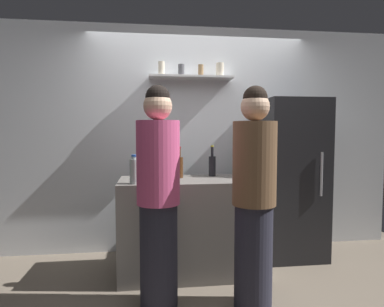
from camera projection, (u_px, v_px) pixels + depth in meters
name	position (u px, v px, depth m)	size (l,w,h in m)	color
ground_plane	(218.00, 298.00, 2.77)	(5.28, 5.28, 0.00)	#726656
back_wall_assembly	(197.00, 139.00, 3.92)	(4.80, 0.32, 2.60)	white
refrigerator	(291.00, 178.00, 3.68)	(0.65, 0.66, 1.75)	black
counter	(192.00, 226.00, 3.25)	(1.40, 0.64, 0.93)	#66605B
baking_pan	(156.00, 177.00, 3.18)	(0.34, 0.24, 0.05)	gray
utensil_holder	(240.00, 172.00, 3.31)	(0.12, 0.12, 0.22)	#B2B2B7
wine_bottle_amber_glass	(179.00, 166.00, 3.30)	(0.08, 0.08, 0.31)	#472814
wine_bottle_dark_glass	(212.00, 165.00, 3.43)	(0.07, 0.07, 0.32)	black
wine_bottle_pale_glass	(249.00, 166.00, 3.40)	(0.07, 0.07, 0.30)	#B2BFB2
wine_bottle_green_glass	(177.00, 166.00, 3.44)	(0.06, 0.06, 0.29)	#19471E
water_bottle_plastic	(135.00, 171.00, 2.92)	(0.09, 0.09, 0.26)	silver
person_brown_jacket	(254.00, 198.00, 2.58)	(0.34, 0.34, 1.75)	#262633
person_pink_top	(158.00, 197.00, 2.60)	(0.34, 0.34, 1.75)	#262633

